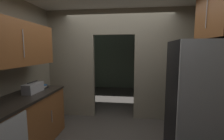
# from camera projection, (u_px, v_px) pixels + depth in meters

# --- Properties ---
(kitchen_partition) EXTENTS (3.51, 0.12, 2.62)m
(kitchen_partition) POSITION_uv_depth(u_px,v_px,m) (120.00, 62.00, 3.78)
(kitchen_partition) COLOR gray
(kitchen_partition) RESTS_ON ground
(adjoining_room_shell) EXTENTS (3.51, 3.17, 2.62)m
(adjoining_room_shell) POSITION_uv_depth(u_px,v_px,m) (123.00, 60.00, 5.89)
(adjoining_room_shell) COLOR slate
(adjoining_room_shell) RESTS_ON ground
(refrigerator) EXTENTS (0.82, 0.77, 1.80)m
(refrigerator) POSITION_uv_depth(u_px,v_px,m) (199.00, 101.00, 2.36)
(refrigerator) COLOR black
(refrigerator) RESTS_ON ground
(lower_cabinet_run) EXTENTS (0.67, 1.89, 0.93)m
(lower_cabinet_run) POSITION_uv_depth(u_px,v_px,m) (19.00, 128.00, 2.43)
(lower_cabinet_run) COLOR brown
(lower_cabinet_run) RESTS_ON ground
(upper_cabinet_counterside) EXTENTS (0.36, 1.71, 0.67)m
(upper_cabinet_counterside) POSITION_uv_depth(u_px,v_px,m) (12.00, 43.00, 2.27)
(upper_cabinet_counterside) COLOR brown
(upper_cabinet_fridgeside) EXTENTS (0.36, 0.90, 0.76)m
(upper_cabinet_fridgeside) POSITION_uv_depth(u_px,v_px,m) (220.00, 12.00, 2.26)
(upper_cabinet_fridgeside) COLOR brown
(boombox) EXTENTS (0.18, 0.39, 0.20)m
(boombox) POSITION_uv_depth(u_px,v_px,m) (33.00, 88.00, 2.73)
(boombox) COLOR #B2B2B7
(boombox) RESTS_ON lower_cabinet_run
(book_stack) EXTENTS (0.16, 0.18, 0.07)m
(book_stack) POSITION_uv_depth(u_px,v_px,m) (43.00, 87.00, 3.06)
(book_stack) COLOR black
(book_stack) RESTS_ON lower_cabinet_run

